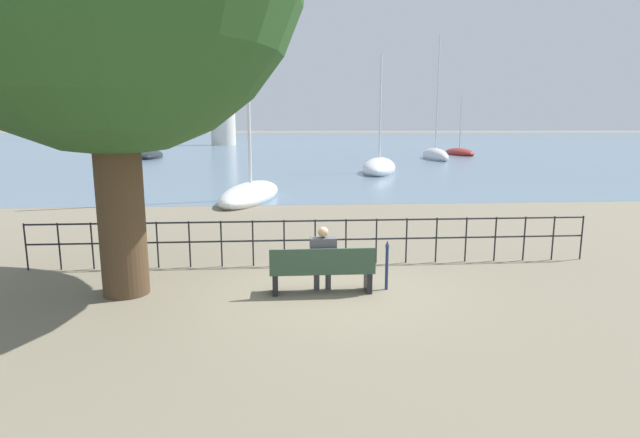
{
  "coord_description": "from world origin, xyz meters",
  "views": [
    {
      "loc": [
        -0.72,
        -9.08,
        3.09
      ],
      "look_at": [
        0.0,
        0.5,
        1.33
      ],
      "focal_mm": 28.0,
      "sensor_mm": 36.0,
      "label": 1
    }
  ],
  "objects": [
    {
      "name": "ground_plane",
      "position": [
        0.0,
        0.0,
        0.0
      ],
      "size": [
        1000.0,
        1000.0,
        0.0
      ],
      "primitive_type": "plane",
      "color": "#7A705B"
    },
    {
      "name": "harbor_water",
      "position": [
        0.0,
        160.91,
        0.0
      ],
      "size": [
        600.0,
        300.0,
        0.01
      ],
      "color": "slate",
      "rests_on": "ground_plane"
    },
    {
      "name": "park_bench",
      "position": [
        0.0,
        -0.06,
        0.44
      ],
      "size": [
        1.97,
        0.45,
        0.9
      ],
      "color": "#334C38",
      "rests_on": "ground_plane"
    },
    {
      "name": "seated_person_left",
      "position": [
        0.02,
        0.01,
        0.7
      ],
      "size": [
        0.5,
        0.35,
        1.27
      ],
      "color": "#4C4C51",
      "rests_on": "ground_plane"
    },
    {
      "name": "promenade_railing",
      "position": [
        0.0,
        1.96,
        0.69
      ],
      "size": [
        12.7,
        0.04,
        1.05
      ],
      "color": "black",
      "rests_on": "ground_plane"
    },
    {
      "name": "closed_umbrella",
      "position": [
        1.26,
        0.07,
        0.54
      ],
      "size": [
        0.09,
        0.09,
        0.97
      ],
      "color": "navy",
      "rests_on": "ground_plane"
    },
    {
      "name": "sailboat_1",
      "position": [
        19.69,
        47.54,
        0.25
      ],
      "size": [
        2.47,
        6.61,
        7.1
      ],
      "rotation": [
        0.0,
        0.0,
        0.06
      ],
      "color": "maroon",
      "rests_on": "ground_plane"
    },
    {
      "name": "sailboat_2",
      "position": [
        6.02,
        25.43,
        0.32
      ],
      "size": [
        3.98,
        7.39,
        8.4
      ],
      "rotation": [
        0.0,
        0.0,
        -0.26
      ],
      "color": "white",
      "rests_on": "ground_plane"
    },
    {
      "name": "sailboat_3",
      "position": [
        -2.11,
        12.58,
        0.3
      ],
      "size": [
        3.24,
        6.57,
        10.87
      ],
      "rotation": [
        0.0,
        0.0,
        -0.22
      ],
      "color": "white",
      "rests_on": "ground_plane"
    },
    {
      "name": "sailboat_4",
      "position": [
        14.37,
        39.54,
        0.38
      ],
      "size": [
        2.08,
        7.61,
        12.27
      ],
      "rotation": [
        0.0,
        0.0,
        -0.05
      ],
      "color": "silver",
      "rests_on": "ground_plane"
    },
    {
      "name": "sailboat_5",
      "position": [
        -14.49,
        44.71,
        0.25
      ],
      "size": [
        3.31,
        8.2,
        7.58
      ],
      "rotation": [
        0.0,
        0.0,
        0.12
      ],
      "color": "black",
      "rests_on": "ground_plane"
    },
    {
      "name": "harbor_lighthouse",
      "position": [
        -11.24,
        83.02,
        8.74
      ],
      "size": [
        4.37,
        4.37,
        18.79
      ],
      "color": "silver",
      "rests_on": "ground_plane"
    }
  ]
}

